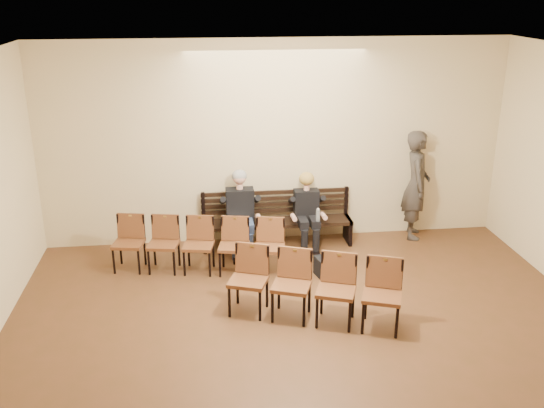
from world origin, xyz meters
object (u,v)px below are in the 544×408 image
Objects in this scene: chair_row_back at (313,289)px; water_bottle at (318,222)px; passerby at (417,177)px; chair_row_front at (198,246)px; seated_woman at (307,214)px; seated_man at (240,211)px; bench at (277,233)px; bag at (329,266)px; laptop at (238,221)px.

water_bottle is at bearing 98.14° from chair_row_back.
chair_row_front is (-3.85, -0.98, -0.68)m from passerby.
chair_row_front is 1.17× the size of chair_row_back.
chair_row_front is (-1.86, -0.76, -0.16)m from seated_woman.
water_bottle is at bearing -13.25° from seated_man.
bench is at bearing 106.38° from passerby.
seated_man reaches higher than bag.
water_bottle is 0.10× the size of chair_row_back.
seated_woman reaches higher than bench.
passerby is at bearing 25.31° from chair_row_front.
chair_row_back is at bearing -37.02° from chair_row_front.
laptop is 1.73m from bag.
passerby is at bearing 18.44° from laptop.
chair_row_front is at bearing 152.68° from chair_row_back.
seated_woman is 2.48m from chair_row_back.
bag is at bearing 0.71° from chair_row_front.
seated_man is at bearing 180.00° from seated_woman.
chair_row_front is at bearing -124.25° from laptop.
chair_row_front reaches higher than laptop.
bench is 0.96× the size of chair_row_front.
laptop is 1.57× the size of water_bottle.
chair_row_back is at bearing -86.56° from bench.
water_bottle reaches higher than bag.
chair_row_front reaches higher than bench.
passerby is (1.86, 0.52, 0.56)m from water_bottle.
passerby is (1.99, 0.22, 0.52)m from seated_woman.
chair_row_back is at bearing -102.54° from water_bottle.
bench is 2.65m from passerby.
passerby is at bearing 36.32° from bag.
passerby reaches higher than seated_woman.
chair_row_back is (-0.35, -2.45, -0.13)m from seated_woman.
chair_row_front is at bearing 118.42° from passerby.
passerby is at bearing 2.30° from bench.
seated_woman is 0.33m from water_bottle.
bag is at bearing 140.40° from passerby.
passerby is (2.49, 0.10, 0.90)m from bench.
bench is 1.13× the size of chair_row_back.
passerby reaches higher than seated_man.
seated_woman reaches higher than chair_row_back.
laptop is (-1.19, -0.12, -0.02)m from seated_woman.
water_bottle is 0.56× the size of bag.
laptop is at bearing -109.84° from seated_man.
bag is at bearing -88.56° from water_bottle.
water_bottle is at bearing 24.08° from chair_row_front.
seated_woman is 2.02m from chair_row_front.
bag is 2.07m from chair_row_front.
seated_man reaches higher than chair_row_back.
chair_row_back is (0.15, -2.57, 0.25)m from bench.
seated_man is 6.10× the size of water_bottle.
passerby is at bearing 4.02° from seated_man.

